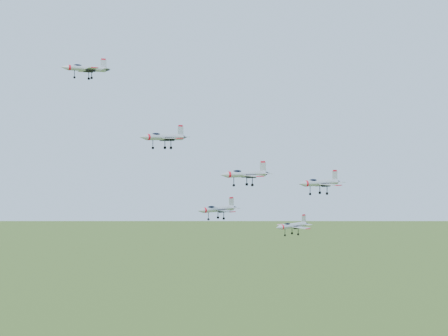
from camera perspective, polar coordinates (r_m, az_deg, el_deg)
jet_lead at (r=133.78m, az=-12.56°, el=8.89°), size 10.72×8.95×2.87m
jet_left_high at (r=120.91m, az=-5.57°, el=2.84°), size 11.25×9.28×3.01m
jet_right_high at (r=117.99m, az=1.91°, el=-0.54°), size 11.19×9.34×2.99m
jet_left_low at (r=140.90m, az=-0.64°, el=-3.76°), size 11.54×9.50×3.09m
jet_right_low at (r=139.69m, az=8.72°, el=-1.33°), size 12.85×10.60×3.44m
jet_trail at (r=141.26m, az=6.24°, el=-5.25°), size 10.56×8.72×2.83m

